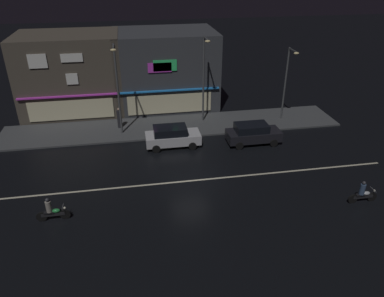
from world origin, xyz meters
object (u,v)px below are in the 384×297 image
streetlamp_mid (204,74)px  parked_car_near_kerb (172,136)px  pedestrian_on_sidewalk (120,119)px  streetlamp_west (117,84)px  streetlamp_east (287,78)px  motorcycle_lead (363,193)px  parked_car_trailing (253,133)px  motorcycle_following (51,211)px  traffic_cone (199,137)px

streetlamp_mid → parked_car_near_kerb: 6.47m
pedestrian_on_sidewalk → streetlamp_west: bearing=120.8°
streetlamp_east → motorcycle_lead: size_ratio=3.42×
streetlamp_west → streetlamp_mid: size_ratio=0.99×
streetlamp_mid → parked_car_near_kerb: streetlamp_mid is taller
streetlamp_west → motorcycle_lead: size_ratio=3.93×
streetlamp_east → parked_car_trailing: size_ratio=1.51×
streetlamp_east → motorcycle_following: streetlamp_east is taller
parked_car_trailing → streetlamp_east: bearing=43.1°
streetlamp_east → motorcycle_following: bearing=-148.7°
pedestrian_on_sidewalk → traffic_cone: 7.28m
streetlamp_east → motorcycle_following: size_ratio=3.42×
streetlamp_mid → pedestrian_on_sidewalk: size_ratio=4.17×
streetlamp_east → parked_car_near_kerb: bearing=-162.8°
parked_car_near_kerb → traffic_cone: 2.44m
streetlamp_east → parked_car_near_kerb: (-10.58, -3.27, -3.15)m
streetlamp_west → motorcycle_following: (-3.99, -10.66, -3.89)m
streetlamp_west → pedestrian_on_sidewalk: size_ratio=4.13×
pedestrian_on_sidewalk → traffic_cone: (6.38, -3.43, -0.69)m
traffic_cone → pedestrian_on_sidewalk: bearing=151.7°
parked_car_near_kerb → pedestrian_on_sidewalk: bearing=135.4°
streetlamp_east → pedestrian_on_sidewalk: size_ratio=3.60×
streetlamp_mid → streetlamp_east: (7.22, -0.85, -0.54)m
streetlamp_mid → motorcycle_following: bearing=-133.0°
streetlamp_mid → parked_car_trailing: bearing=-56.7°
streetlamp_west → pedestrian_on_sidewalk: 3.80m
motorcycle_lead → traffic_cone: motorcycle_lead is taller
streetlamp_east → traffic_cone: size_ratio=11.81×
streetlamp_west → motorcycle_following: streetlamp_west is taller
streetlamp_mid → traffic_cone: size_ratio=13.71×
streetlamp_west → motorcycle_following: 12.03m
pedestrian_on_sidewalk → parked_car_trailing: 11.52m
streetlamp_mid → motorcycle_following: size_ratio=3.97×
parked_car_trailing → motorcycle_following: (-14.38, -7.38, -0.24)m
streetlamp_mid → streetlamp_east: streetlamp_mid is taller
parked_car_near_kerb → parked_car_trailing: 6.48m
streetlamp_mid → motorcycle_lead: (7.17, -13.58, -3.92)m
motorcycle_lead → pedestrian_on_sidewalk: bearing=-44.9°
traffic_cone → streetlamp_mid: bearing=73.0°
streetlamp_west → streetlamp_mid: bearing=11.1°
parked_car_near_kerb → motorcycle_following: bearing=-134.8°
motorcycle_following → streetlamp_east: bearing=-146.9°
streetlamp_east → parked_car_trailing: (-4.12, -3.86, -3.15)m
pedestrian_on_sidewalk → motorcycle_following: pedestrian_on_sidewalk is taller
parked_car_trailing → motorcycle_lead: 9.76m
motorcycle_following → motorcycle_lead: bearing=177.3°
streetlamp_west → traffic_cone: 7.82m
streetlamp_mid → streetlamp_east: bearing=-6.7°
streetlamp_east → streetlamp_mid: bearing=173.3°
streetlamp_west → parked_car_near_kerb: (3.94, -2.69, -3.65)m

